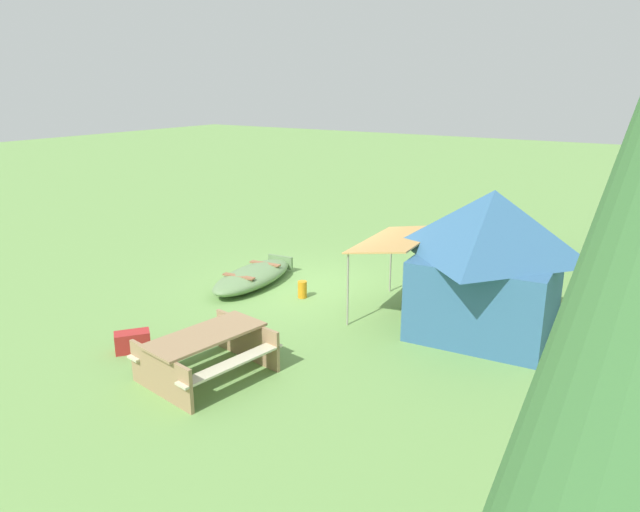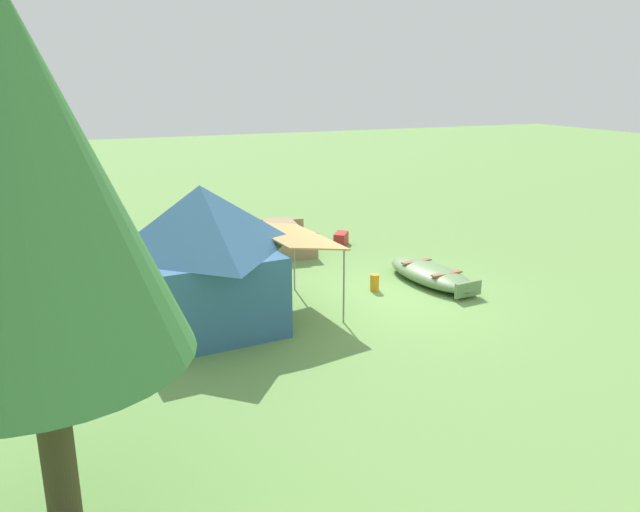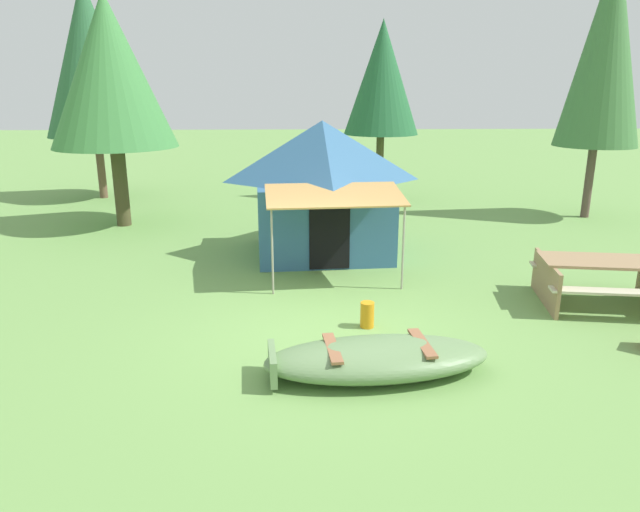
% 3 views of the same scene
% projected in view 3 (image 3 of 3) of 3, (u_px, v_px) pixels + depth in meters
% --- Properties ---
extents(ground_plane, '(80.00, 80.00, 0.00)m').
position_uv_depth(ground_plane, '(330.00, 330.00, 8.28)').
color(ground_plane, '#6D9B4F').
extents(beached_rowboat, '(2.82, 1.31, 0.42)m').
position_uv_depth(beached_rowboat, '(376.00, 358.00, 6.94)').
color(beached_rowboat, '#668755').
rests_on(beached_rowboat, ground_plane).
extents(canvas_cabin_tent, '(3.02, 3.98, 2.71)m').
position_uv_depth(canvas_cabin_tent, '(322.00, 186.00, 11.71)').
color(canvas_cabin_tent, '#34628E').
rests_on(canvas_cabin_tent, ground_plane).
extents(picnic_table, '(2.13, 1.82, 0.75)m').
position_uv_depth(picnic_table, '(603.00, 276.00, 9.12)').
color(picnic_table, '#9B7B56').
rests_on(picnic_table, ground_plane).
extents(fuel_can, '(0.28, 0.28, 0.38)m').
position_uv_depth(fuel_can, '(367.00, 315.00, 8.33)').
color(fuel_can, orange).
rests_on(fuel_can, ground_plane).
extents(pine_tree_back_left, '(2.06, 2.06, 6.73)m').
position_uv_depth(pine_tree_back_left, '(607.00, 47.00, 14.23)').
color(pine_tree_back_left, brown).
rests_on(pine_tree_back_left, ground_plane).
extents(pine_tree_back_right, '(2.21, 2.21, 5.22)m').
position_uv_depth(pine_tree_back_right, '(382.00, 78.00, 16.92)').
color(pine_tree_back_right, '#4E4728').
rests_on(pine_tree_back_right, ground_plane).
extents(pine_tree_far_center, '(2.95, 2.95, 5.45)m').
position_uv_depth(pine_tree_far_center, '(110.00, 72.00, 13.49)').
color(pine_tree_far_center, '#463F25').
rests_on(pine_tree_far_center, ground_plane).
extents(pine_tree_side, '(2.81, 2.81, 6.35)m').
position_uv_depth(pine_tree_side, '(89.00, 59.00, 16.94)').
color(pine_tree_side, brown).
rests_on(pine_tree_side, ground_plane).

